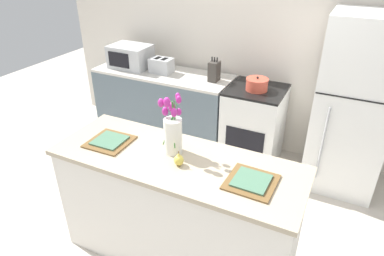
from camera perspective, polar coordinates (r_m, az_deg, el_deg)
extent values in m
plane|color=beige|center=(3.01, -2.24, -20.02)|extent=(10.00, 10.00, 0.00)
cube|color=silver|center=(3.96, 11.68, 14.83)|extent=(5.20, 0.08, 2.70)
cube|color=silver|center=(2.69, -2.43, -13.70)|extent=(1.76, 0.62, 0.90)
cube|color=tan|center=(2.40, -2.66, -5.46)|extent=(1.80, 0.66, 0.03)
cube|color=slate|center=(4.31, -4.69, 3.47)|extent=(1.68, 0.60, 0.86)
cube|color=beige|center=(4.14, -4.93, 9.04)|extent=(1.68, 0.60, 0.03)
cube|color=silver|center=(3.90, 10.16, 0.24)|extent=(0.60, 0.60, 0.87)
cube|color=black|center=(3.71, 10.75, 6.29)|extent=(0.60, 0.60, 0.02)
cube|color=black|center=(3.66, 8.70, -2.24)|extent=(0.42, 0.01, 0.28)
cube|color=white|center=(3.61, 25.29, 3.17)|extent=(0.68, 0.64, 1.74)
cube|color=black|center=(3.23, 25.68, 4.32)|extent=(0.67, 0.01, 0.01)
cylinder|color=#B2B5B7|center=(3.42, 20.90, -2.53)|extent=(0.02, 0.02, 0.76)
cylinder|color=silver|center=(2.40, -3.18, -1.35)|extent=(0.13, 0.13, 0.26)
cylinder|color=#3D8438|center=(2.34, -2.74, 0.72)|extent=(0.06, 0.02, 0.33)
ellipsoid|color=#B22889|center=(2.26, -2.23, 4.74)|extent=(0.04, 0.04, 0.06)
cylinder|color=#3D8438|center=(2.38, -2.55, -0.19)|extent=(0.03, 0.04, 0.23)
ellipsoid|color=#B22889|center=(2.33, -2.19, 2.70)|extent=(0.04, 0.04, 0.05)
cylinder|color=#3D8438|center=(2.37, -2.72, 1.06)|extent=(0.02, 0.06, 0.33)
ellipsoid|color=#B22889|center=(2.31, -2.39, 5.27)|extent=(0.04, 0.04, 0.05)
cylinder|color=#3D8438|center=(2.38, -3.25, 0.09)|extent=(0.02, 0.03, 0.25)
ellipsoid|color=#B22889|center=(2.33, -3.38, 3.49)|extent=(0.05, 0.05, 0.07)
cylinder|color=#3D8438|center=(2.39, -3.72, -0.19)|extent=(0.08, 0.02, 0.21)
ellipsoid|color=#B22889|center=(2.35, -4.50, 2.78)|extent=(0.04, 0.04, 0.07)
cylinder|color=#3D8438|center=(2.35, -3.74, 0.57)|extent=(0.08, 0.08, 0.30)
ellipsoid|color=#B22889|center=(2.26, -5.20, 4.20)|extent=(0.04, 0.04, 0.06)
cylinder|color=#3D8438|center=(2.34, -3.40, 0.64)|extent=(0.02, 0.10, 0.32)
ellipsoid|color=#B22889|center=(2.23, -4.21, 4.29)|extent=(0.05, 0.05, 0.07)
cylinder|color=#3D8438|center=(2.35, -3.15, -0.03)|extent=(0.08, 0.10, 0.26)
ellipsoid|color=#B22889|center=(2.23, -3.01, 2.57)|extent=(0.04, 0.04, 0.06)
ellipsoid|color=#E5CC4C|center=(2.31, -2.22, -5.39)|extent=(0.07, 0.07, 0.08)
cone|color=#E5CC4C|center=(2.28, -2.24, -4.49)|extent=(0.04, 0.04, 0.03)
cylinder|color=brown|center=(2.27, -2.25, -4.07)|extent=(0.01, 0.01, 0.01)
cube|color=brown|center=(2.64, -13.55, -2.23)|extent=(0.31, 0.31, 0.01)
cube|color=#477056|center=(2.64, -13.58, -2.00)|extent=(0.22, 0.22, 0.01)
cube|color=brown|center=(2.20, 9.84, -8.85)|extent=(0.31, 0.31, 0.01)
cube|color=#477056|center=(2.19, 9.87, -8.60)|extent=(0.22, 0.22, 0.01)
cube|color=#B7BABC|center=(4.11, -5.14, 10.34)|extent=(0.26, 0.18, 0.17)
cube|color=black|center=(4.11, -5.74, 11.54)|extent=(0.05, 0.11, 0.01)
cube|color=black|center=(4.06, -4.63, 11.39)|extent=(0.05, 0.11, 0.01)
cube|color=black|center=(4.17, -6.83, 10.91)|extent=(0.02, 0.02, 0.02)
cylinder|color=#CC4C38|center=(3.65, 10.76, 7.05)|extent=(0.23, 0.23, 0.11)
cylinder|color=#CC4C38|center=(3.63, 10.85, 7.98)|extent=(0.23, 0.23, 0.01)
sphere|color=black|center=(3.62, 10.88, 8.26)|extent=(0.02, 0.02, 0.02)
cube|color=#B7BABC|center=(4.34, -10.19, 11.68)|extent=(0.48, 0.36, 0.27)
cube|color=black|center=(4.22, -12.14, 11.03)|extent=(0.29, 0.01, 0.18)
cube|color=#3D3833|center=(3.83, 3.72, 9.41)|extent=(0.10, 0.14, 0.22)
cylinder|color=black|center=(3.80, 3.36, 11.40)|extent=(0.01, 0.01, 0.05)
cylinder|color=black|center=(3.79, 3.78, 11.34)|extent=(0.01, 0.01, 0.05)
cylinder|color=black|center=(3.78, 4.21, 11.27)|extent=(0.01, 0.01, 0.05)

